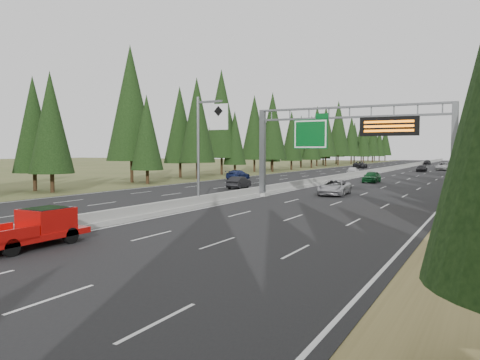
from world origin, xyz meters
name	(u,v)px	position (x,y,z in m)	size (l,w,h in m)	color
road	(371,174)	(0.00, 80.00, 0.04)	(32.00, 260.00, 0.08)	black
shoulder_left	(279,172)	(-17.80, 80.00, 0.03)	(3.60, 260.00, 0.06)	#445126
median_barrier	(371,172)	(0.00, 80.00, 0.41)	(0.70, 260.00, 0.85)	gray
sign_gantry	(357,138)	(8.92, 34.88, 5.27)	(16.75, 0.98, 7.80)	slate
hov_sign_pole	(205,144)	(0.58, 24.97, 4.72)	(2.80, 0.50, 8.00)	slate
tree_row_left	(221,122)	(-22.13, 65.39, 9.14)	(12.07, 245.84, 18.47)	black
silver_minivan	(334,187)	(5.83, 39.11, 0.80)	(2.38, 5.17, 1.44)	#9E9DA2
red_pickup	(39,225)	(1.50, 10.24, 0.98)	(1.79, 5.01, 1.63)	black
car_ahead_green	(372,177)	(4.98, 58.04, 0.83)	(1.77, 4.39, 1.50)	#135325
car_ahead_dkred	(460,174)	(14.50, 73.42, 0.80)	(1.52, 4.36, 1.44)	#56190C
car_ahead_dkgrey	(422,168)	(6.53, 94.24, 0.72)	(1.79, 4.40, 1.28)	black
car_ahead_white	(444,166)	(9.71, 103.31, 0.90)	(2.71, 5.87, 1.63)	silver
car_ahead_far	(427,162)	(1.71, 144.27, 0.81)	(1.73, 4.30, 1.47)	black
car_onc_near	(239,182)	(-5.70, 41.64, 0.73)	(1.38, 3.96, 1.30)	black
car_onc_blue	(238,175)	(-13.60, 55.85, 0.75)	(1.88, 4.64, 1.35)	navy
car_onc_white	(353,171)	(-1.69, 74.26, 0.82)	(1.74, 4.33, 1.47)	silver
car_onc_far	(360,165)	(-8.76, 107.19, 0.90)	(2.71, 5.88, 1.63)	black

